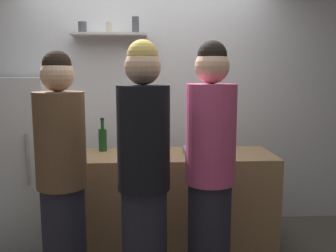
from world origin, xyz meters
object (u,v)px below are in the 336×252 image
object	(u,v)px
wine_bottle_pale_glass	(154,146)
person_pink_top	(210,175)
baking_pan	(202,150)
person_blonde	(144,180)
wine_bottle_green_glass	(103,139)
person_brown_jacket	(62,180)
water_bottle_plastic	(153,141)
refrigerator	(21,160)
utensil_holder	(132,148)

from	to	relation	value
wine_bottle_pale_glass	person_pink_top	world-z (taller)	person_pink_top
baking_pan	person_blonde	xyz separation A→B (m)	(-0.51, -0.86, -0.01)
baking_pan	wine_bottle_green_glass	size ratio (longest dim) A/B	1.12
baking_pan	wine_bottle_pale_glass	xyz separation A→B (m)	(-0.44, -0.24, 0.09)
wine_bottle_green_glass	person_blonde	bearing A→B (deg)	-68.78
person_pink_top	wine_bottle_pale_glass	bearing A→B (deg)	71.24
wine_bottle_green_glass	person_pink_top	bearing A→B (deg)	-46.91
person_pink_top	person_brown_jacket	bearing A→B (deg)	122.06
water_bottle_plastic	person_blonde	bearing A→B (deg)	-94.27
refrigerator	baking_pan	bearing A→B (deg)	-9.29
wine_bottle_pale_glass	person_blonde	size ratio (longest dim) A/B	0.17
wine_bottle_pale_glass	person_brown_jacket	world-z (taller)	person_brown_jacket
person_blonde	wine_bottle_green_glass	bearing A→B (deg)	75.33
person_blonde	utensil_holder	bearing A→B (deg)	61.66
person_pink_top	water_bottle_plastic	bearing A→B (deg)	59.95
wine_bottle_pale_glass	baking_pan	bearing A→B (deg)	29.10
person_blonde	water_bottle_plastic	bearing A→B (deg)	49.84
person_brown_jacket	wine_bottle_green_glass	bearing A→B (deg)	57.01
baking_pan	utensil_holder	size ratio (longest dim) A/B	1.55
person_brown_jacket	person_blonde	size ratio (longest dim) A/B	0.97
wine_bottle_green_glass	water_bottle_plastic	bearing A→B (deg)	-8.25
baking_pan	wine_bottle_pale_glass	distance (m)	0.51
wine_bottle_pale_glass	water_bottle_plastic	xyz separation A→B (m)	(-0.01, 0.31, -0.01)
utensil_holder	water_bottle_plastic	world-z (taller)	water_bottle_plastic
wine_bottle_pale_glass	water_bottle_plastic	world-z (taller)	wine_bottle_pale_glass
baking_pan	water_bottle_plastic	world-z (taller)	water_bottle_plastic
person_pink_top	person_blonde	size ratio (longest dim) A/B	1.00
water_bottle_plastic	person_blonde	xyz separation A→B (m)	(-0.07, -0.93, -0.09)
baking_pan	person_pink_top	world-z (taller)	person_pink_top
water_bottle_plastic	baking_pan	bearing A→B (deg)	-8.83
water_bottle_plastic	person_brown_jacket	distance (m)	1.01
refrigerator	utensil_holder	size ratio (longest dim) A/B	7.08
refrigerator	person_brown_jacket	distance (m)	1.16
person_blonde	person_brown_jacket	bearing A→B (deg)	128.46
wine_bottle_green_glass	person_brown_jacket	size ratio (longest dim) A/B	0.17
wine_bottle_green_glass	person_pink_top	distance (m)	1.23
baking_pan	person_pink_top	size ratio (longest dim) A/B	0.19
refrigerator	person_pink_top	xyz separation A→B (m)	(1.63, -1.04, 0.13)
baking_pan	wine_bottle_pale_glass	size ratio (longest dim) A/B	1.08
refrigerator	baking_pan	size ratio (longest dim) A/B	4.58
person_pink_top	utensil_holder	bearing A→B (deg)	73.31
utensil_holder	person_pink_top	size ratio (longest dim) A/B	0.12
baking_pan	person_pink_top	distance (m)	0.76
utensil_holder	wine_bottle_pale_glass	bearing A→B (deg)	-47.04
utensil_holder	person_brown_jacket	bearing A→B (deg)	-124.73
refrigerator	wine_bottle_green_glass	size ratio (longest dim) A/B	5.11
utensil_holder	person_pink_top	xyz separation A→B (m)	(0.56, -0.72, -0.04)
water_bottle_plastic	person_pink_top	distance (m)	0.92
wine_bottle_pale_glass	person_blonde	world-z (taller)	person_blonde
utensil_holder	wine_bottle_green_glass	distance (m)	0.34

